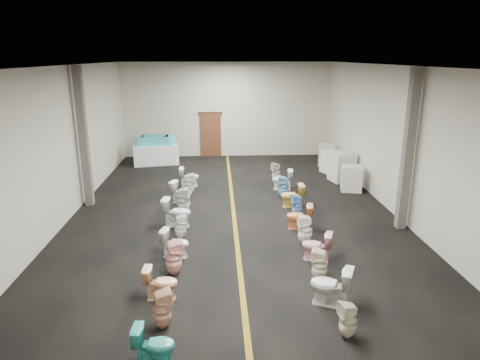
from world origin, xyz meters
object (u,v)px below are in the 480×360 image
(appliance_crate_c, at_px, (333,162))
(toilet_left_8, at_px, (181,192))
(appliance_crate_b, at_px, (342,167))
(toilet_right_7, at_px, (292,196))
(toilet_right_5, at_px, (300,217))
(appliance_crate_a, at_px, (351,178))
(toilet_left_3, at_px, (174,258))
(toilet_right_1, at_px, (331,286))
(toilet_left_1, at_px, (162,309))
(toilet_left_7, at_px, (183,201))
(toilet_left_10, at_px, (189,177))
(appliance_crate_d, at_px, (326,155))
(display_table, at_px, (156,154))
(toilet_right_3, at_px, (317,246))
(toilet_right_4, at_px, (305,230))
(toilet_right_2, at_px, (320,265))
(toilet_left_0, at_px, (154,345))
(toilet_right_0, at_px, (348,320))
(toilet_left_6, at_px, (177,212))
(toilet_left_2, at_px, (161,283))
(toilet_right_8, at_px, (283,187))
(toilet_left_9, at_px, (189,184))
(toilet_right_9, at_px, (282,179))
(toilet_left_5, at_px, (180,227))
(toilet_left_4, at_px, (175,243))
(toilet_right_10, at_px, (276,172))
(bathtub, at_px, (155,141))

(appliance_crate_c, distance_m, toilet_left_8, 7.08)
(appliance_crate_b, relative_size, toilet_right_7, 1.47)
(toilet_right_5, distance_m, toilet_right_7, 1.87)
(appliance_crate_a, distance_m, toilet_left_3, 8.40)
(toilet_right_1, bearing_deg, toilet_left_1, -55.61)
(toilet_left_7, distance_m, toilet_left_10, 2.94)
(appliance_crate_d, height_order, toilet_right_1, appliance_crate_d)
(display_table, height_order, toilet_right_3, display_table)
(toilet_left_8, height_order, toilet_right_4, toilet_right_4)
(toilet_left_3, relative_size, toilet_right_2, 1.09)
(toilet_left_0, relative_size, toilet_left_1, 0.90)
(appliance_crate_c, bearing_deg, toilet_right_0, -103.61)
(toilet_left_6, bearing_deg, toilet_right_2, -126.25)
(toilet_left_2, bearing_deg, toilet_right_4, -52.41)
(toilet_left_2, xyz_separation_m, toilet_right_8, (3.44, 6.29, 0.05))
(appliance_crate_c, relative_size, toilet_right_4, 1.14)
(display_table, distance_m, toilet_right_7, 8.03)
(appliance_crate_d, relative_size, toilet_left_9, 1.21)
(toilet_right_8, bearing_deg, toilet_right_2, 6.66)
(toilet_left_8, xyz_separation_m, toilet_right_9, (3.60, 1.33, 0.01))
(appliance_crate_a, bearing_deg, toilet_left_7, -160.65)
(toilet_left_10, height_order, toilet_right_0, toilet_left_10)
(toilet_left_10, height_order, toilet_right_2, toilet_right_2)
(toilet_left_5, xyz_separation_m, toilet_right_8, (3.29, 3.32, 0.05))
(toilet_left_9, xyz_separation_m, toilet_right_1, (3.21, -7.20, 0.02))
(appliance_crate_d, xyz_separation_m, toilet_right_3, (-2.53, -9.21, -0.11))
(appliance_crate_d, xyz_separation_m, toilet_left_6, (-6.08, -6.85, -0.06))
(toilet_left_1, distance_m, toilet_left_4, 2.89)
(toilet_right_5, xyz_separation_m, toilet_right_10, (-0.01, 4.85, 0.00))
(display_table, bearing_deg, toilet_left_7, -75.28)
(bathtub, distance_m, toilet_left_6, 7.74)
(appliance_crate_b, xyz_separation_m, toilet_left_3, (-5.90, -7.26, -0.16))
(toilet_left_9, relative_size, toilet_right_2, 1.05)
(toilet_left_2, height_order, toilet_right_4, toilet_right_4)
(display_table, relative_size, toilet_right_1, 2.38)
(toilet_left_3, xyz_separation_m, toilet_right_8, (3.28, 5.30, -0.01))
(toilet_left_3, distance_m, toilet_right_4, 3.58)
(toilet_left_4, distance_m, toilet_left_6, 1.99)
(toilet_left_1, distance_m, toilet_left_7, 5.87)
(appliance_crate_d, xyz_separation_m, toilet_right_8, (-2.62, -4.44, -0.08))
(appliance_crate_c, relative_size, toilet_right_8, 1.18)
(appliance_crate_a, distance_m, toilet_right_3, 6.02)
(display_table, height_order, appliance_crate_b, appliance_crate_b)
(toilet_left_5, xyz_separation_m, toilet_left_8, (-0.20, 2.94, 0.03))
(appliance_crate_d, relative_size, toilet_right_4, 1.17)
(toilet_left_7, bearing_deg, toilet_right_3, -123.70)
(appliance_crate_d, bearing_deg, appliance_crate_a, -90.00)
(appliance_crate_a, height_order, toilet_right_7, appliance_crate_a)
(toilet_left_4, bearing_deg, toilet_left_6, 17.46)
(toilet_right_4, bearing_deg, toilet_left_7, -129.29)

